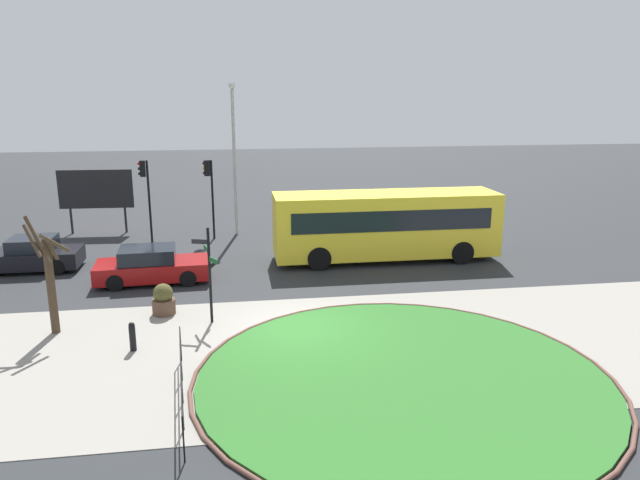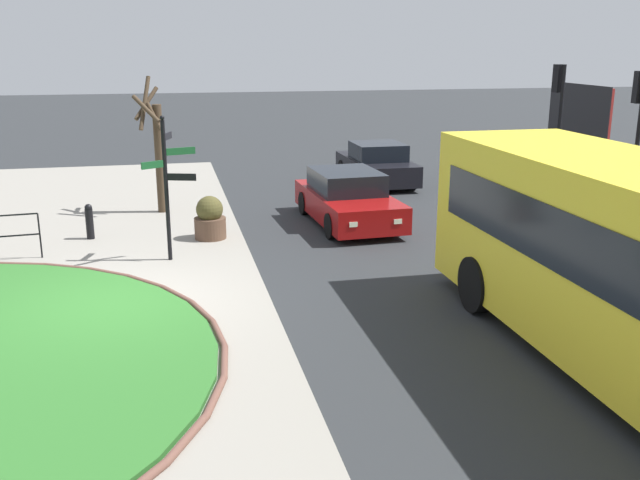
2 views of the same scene
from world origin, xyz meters
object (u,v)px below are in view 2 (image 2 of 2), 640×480
at_px(car_trailing, 348,199).
at_px(billboard_left, 578,117).
at_px(bollard_foreground, 90,221).
at_px(traffic_light_far, 558,104).
at_px(planter_near_signpost, 210,219).
at_px(car_near_lane, 377,165).
at_px(traffic_light_near, 638,115).
at_px(street_tree_bare, 157,147).
at_px(signpost_directional, 168,179).

height_order(car_trailing, billboard_left, billboard_left).
bearing_deg(bollard_foreground, billboard_left, 104.39).
xyz_separation_m(traffic_light_far, planter_near_signpost, (1.71, -10.13, -2.47)).
distance_m(bollard_foreground, planter_near_signpost, 2.92).
distance_m(car_trailing, planter_near_signpost, 3.76).
height_order(car_near_lane, traffic_light_far, traffic_light_far).
bearing_deg(traffic_light_near, street_tree_bare, 79.76).
bearing_deg(car_trailing, billboard_left, 109.82).
bearing_deg(bollard_foreground, traffic_light_near, 81.91).
bearing_deg(traffic_light_far, billboard_left, -47.61).
relative_size(car_near_lane, billboard_left, 1.08).
bearing_deg(car_near_lane, car_trailing, 155.14).
xyz_separation_m(signpost_directional, car_near_lane, (-7.58, 6.99, -1.17)).
distance_m(car_near_lane, traffic_light_near, 8.86).
distance_m(car_trailing, billboard_left, 9.85).
distance_m(signpost_directional, street_tree_bare, 4.77).
bearing_deg(signpost_directional, bollard_foreground, -138.68).
bearing_deg(signpost_directional, street_tree_bare, -177.05).
relative_size(bollard_foreground, car_near_lane, 0.22).
relative_size(signpost_directional, traffic_light_far, 0.78).
bearing_deg(street_tree_bare, traffic_light_far, 82.67).
bearing_deg(traffic_light_far, traffic_light_near, -178.79).
height_order(planter_near_signpost, street_tree_bare, street_tree_bare).
height_order(traffic_light_near, traffic_light_far, traffic_light_far).
bearing_deg(planter_near_signpost, car_near_lane, 134.69).
xyz_separation_m(traffic_light_near, traffic_light_far, (-3.03, -0.40, 0.06)).
height_order(bollard_foreground, car_near_lane, car_near_lane).
relative_size(signpost_directional, street_tree_bare, 0.84).
distance_m(car_trailing, traffic_light_far, 6.92).
bearing_deg(signpost_directional, billboard_left, 114.40).
xyz_separation_m(billboard_left, street_tree_bare, (1.39, -13.82, -0.42)).
xyz_separation_m(bollard_foreground, billboard_left, (-3.98, 15.50, 1.82)).
relative_size(bollard_foreground, street_tree_bare, 0.23).
xyz_separation_m(car_near_lane, planter_near_signpost, (5.98, -6.05, -0.15)).
bearing_deg(car_near_lane, planter_near_signpost, 134.48).
xyz_separation_m(bollard_foreground, car_trailing, (-0.22, 6.54, 0.20)).
distance_m(car_near_lane, billboard_left, 6.93).
height_order(bollard_foreground, car_trailing, car_trailing).
bearing_deg(billboard_left, traffic_light_far, -38.74).
bearing_deg(traffic_light_near, car_trailing, 83.50).
bearing_deg(planter_near_signpost, signpost_directional, -30.59).
height_order(car_trailing, planter_near_signpost, car_trailing).
bearing_deg(car_trailing, traffic_light_far, 95.06).
bearing_deg(car_trailing, signpost_directional, -65.40).
distance_m(car_near_lane, planter_near_signpost, 8.51).
distance_m(signpost_directional, car_trailing, 5.33).
xyz_separation_m(signpost_directional, traffic_light_near, (-0.28, 11.48, 1.09)).
relative_size(signpost_directional, planter_near_signpost, 2.96).
bearing_deg(car_near_lane, traffic_light_near, -148.64).
bearing_deg(car_near_lane, signpost_directional, 137.10).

